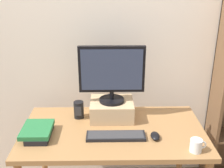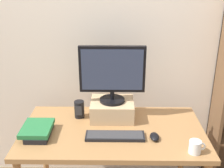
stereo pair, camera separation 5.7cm
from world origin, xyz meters
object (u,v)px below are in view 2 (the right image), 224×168
coffee_mug (195,147)px  book_stack (38,130)px  desk (113,139)px  computer_monitor (112,73)px  computer_mouse (154,137)px  desk_speaker (79,109)px  riser_box (112,109)px  keyboard (115,136)px

coffee_mug → book_stack: bearing=169.4°
desk → computer_monitor: computer_monitor is taller
computer_monitor → book_stack: (-0.52, -0.27, -0.34)m
computer_monitor → computer_mouse: (0.30, -0.31, -0.36)m
coffee_mug → computer_monitor: bearing=139.0°
desk → computer_mouse: computer_mouse is taller
computer_monitor → desk_speaker: bearing=180.0°
riser_box → computer_monitor: bearing=-90.0°
riser_box → desk: bearing=-88.0°
computer_monitor → book_stack: 0.68m
computer_monitor → coffee_mug: computer_monitor is taller
desk → book_stack: 0.55m
desk → book_stack: bearing=-171.2°
desk → computer_mouse: 0.33m
riser_box → desk_speaker: bearing=-179.7°
computer_monitor → coffee_mug: 0.78m
book_stack → coffee_mug: size_ratio=2.42×
book_stack → coffee_mug: bearing=-10.6°
desk → desk_speaker: desk_speaker is taller
computer_mouse → desk: bearing=156.8°
computer_monitor → keyboard: bearing=-85.4°
desk_speaker → computer_mouse: bearing=-29.1°
computer_monitor → keyboard: computer_monitor is taller
riser_box → desk_speaker: riser_box is taller
riser_box → coffee_mug: (0.53, -0.47, -0.03)m
desk → riser_box: (-0.01, 0.19, 0.15)m
book_stack → desk_speaker: bearing=45.7°
desk → desk_speaker: (-0.27, 0.18, 0.15)m
desk → book_stack: book_stack is taller
computer_monitor → computer_mouse: computer_monitor is taller
book_stack → coffee_mug: 1.07m
desk → riser_box: 0.24m
riser_box → book_stack: bearing=-152.7°
desk → computer_mouse: bearing=-23.2°
keyboard → desk_speaker: 0.41m
riser_box → computer_mouse: (0.30, -0.31, -0.05)m
computer_monitor → desk_speaker: 0.40m
desk → computer_mouse: size_ratio=12.83×
keyboard → computer_mouse: computer_mouse is taller
keyboard → computer_mouse: size_ratio=3.96×
desk → desk_speaker: size_ratio=9.79×
desk → computer_monitor: bearing=92.0°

